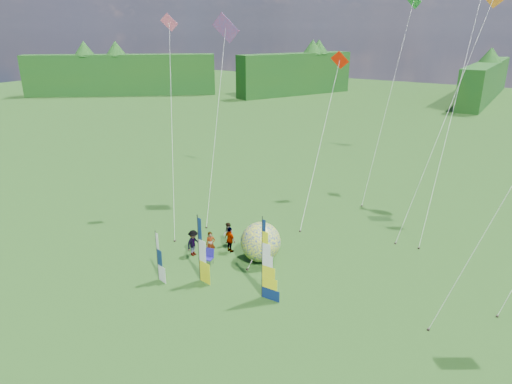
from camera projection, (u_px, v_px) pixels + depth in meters
The scene contains 17 objects.
ground at pixel (230, 321), 22.89m from camera, with size 220.00×220.00×0.00m, color #356D2A.
treeline_ring at pixel (228, 250), 21.52m from camera, with size 210.00×210.00×8.00m, color #1C4512, non-canonical shape.
feather_banner_main at pixel (262, 259), 24.19m from camera, with size 1.26×0.10×4.62m, color navy, non-canonical shape.
side_banner_left at pixel (199, 249), 25.94m from camera, with size 1.10×0.10×3.99m, color yellow, non-canonical shape.
side_banner_far at pixel (157, 256), 26.17m from camera, with size 0.90×0.10×3.02m, color white, non-canonical shape.
bol_inflatable at pixel (261, 242), 28.48m from camera, with size 2.53×2.53×2.53m, color navy.
spectator_a at pixel (211, 244), 29.15m from camera, with size 0.61×0.40×1.67m, color #66594C.
spectator_b at pixel (228, 234), 30.59m from camera, with size 0.79×0.39×1.62m, color #66594C.
spectator_c at pixel (193, 243), 29.23m from camera, with size 1.12×0.42×1.74m, color #66594C.
spectator_d at pixel (230, 240), 29.67m from camera, with size 1.02×0.42×1.74m, color #66594C.
camp_chair at pixel (208, 257), 28.14m from camera, with size 0.59×0.59×1.02m, color navy, non-canonical shape.
kite_whale at pixel (461, 76), 32.18m from camera, with size 2.81×16.38×21.27m, color black, non-canonical shape.
kite_rainbow_delta at pixel (216, 111), 34.40m from camera, with size 7.09×11.16×15.78m, color #E12847, non-canonical shape.
small_kite_red at pixel (322, 132), 34.95m from camera, with size 4.22×12.12×12.56m, color red, non-canonical shape.
small_kite_orange at pixel (446, 111), 31.31m from camera, with size 4.63×11.83×16.89m, color orange, non-canonical shape.
small_kite_pink at pixel (171, 121), 32.05m from camera, with size 6.56×7.70×15.29m, color #D44D6D, non-canonical shape.
small_kite_green at pixel (389, 95), 37.85m from camera, with size 2.53×10.90×17.19m, color green, non-canonical shape.
Camera 1 is at (11.48, -15.53, 13.97)m, focal length 32.00 mm.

